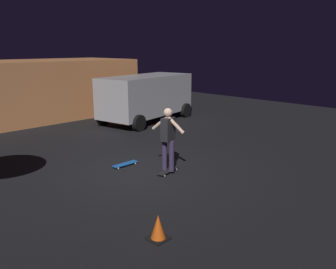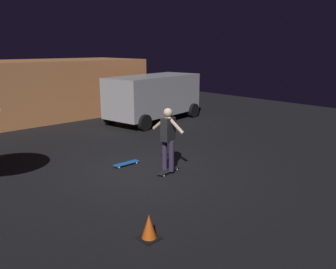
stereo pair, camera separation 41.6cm
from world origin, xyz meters
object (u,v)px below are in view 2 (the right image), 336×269
at_px(skateboard_ridden, 168,171).
at_px(traffic_cone, 149,228).
at_px(skateboard_spare, 126,163).
at_px(skater, 168,135).
at_px(parked_van, 154,95).

relative_size(skateboard_ridden, traffic_cone, 1.75).
bearing_deg(skateboard_ridden, skateboard_spare, 110.93).
distance_m(skateboard_spare, traffic_cone, 3.96).
relative_size(skateboard_ridden, skater, 0.48).
bearing_deg(skateboard_spare, traffic_cone, -119.81).
bearing_deg(skateboard_ridden, traffic_cone, -137.97).
xyz_separation_m(parked_van, skateboard_ridden, (-4.08, -5.44, -1.11)).
bearing_deg(traffic_cone, skateboard_spare, 60.19).
height_order(skateboard_ridden, skateboard_spare, same).
xyz_separation_m(skateboard_ridden, skater, (-0.00, 0.00, 0.98)).
bearing_deg(skater, traffic_cone, -137.97).
distance_m(skateboard_ridden, skateboard_spare, 1.32).
bearing_deg(parked_van, skateboard_spare, -137.26).
distance_m(parked_van, traffic_cone, 10.09).
distance_m(skateboard_ridden, traffic_cone, 3.29).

